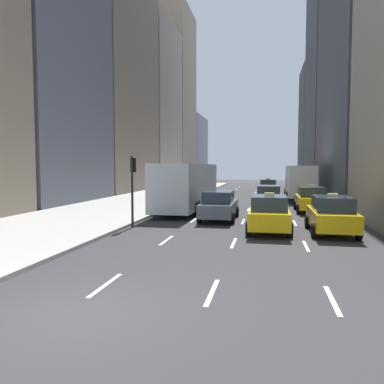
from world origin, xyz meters
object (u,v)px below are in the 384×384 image
object	(u,v)px
taxi_lead	(268,187)
box_truck	(299,181)
taxi_third	(269,213)
sedan_black_near	(268,197)
taxi_fourth	(311,199)
city_bus	(188,185)
sedan_silver_behind	(219,205)
traffic_light_pole	(133,180)
taxi_second	(331,215)

from	to	relation	value
taxi_lead	box_truck	bearing A→B (deg)	-57.99
taxi_third	sedan_black_near	size ratio (longest dim) A/B	0.95
sedan_black_near	taxi_third	bearing A→B (deg)	-90.00
taxi_fourth	city_bus	size ratio (longest dim) A/B	0.38
taxi_third	taxi_fourth	xyz separation A→B (m)	(2.80, 8.37, 0.00)
city_bus	taxi_lead	bearing A→B (deg)	68.22
sedan_silver_behind	traffic_light_pole	distance (m)	5.43
sedan_black_near	taxi_lead	bearing A→B (deg)	90.00
sedan_silver_behind	taxi_fourth	bearing A→B (deg)	41.49
taxi_second	city_bus	bearing A→B (deg)	136.45
box_truck	city_bus	bearing A→B (deg)	-131.33
box_truck	traffic_light_pole	bearing A→B (deg)	-118.43
sedan_silver_behind	traffic_light_pole	xyz separation A→B (m)	(-3.95, -3.38, 1.55)
taxi_lead	sedan_silver_behind	xyz separation A→B (m)	(-2.80, -18.74, -0.02)
taxi_lead	sedan_black_near	bearing A→B (deg)	-90.00
taxi_second	city_bus	world-z (taller)	city_bus
taxi_lead	taxi_fourth	xyz separation A→B (m)	(2.80, -13.78, 0.00)
taxi_second	taxi_fourth	size ratio (longest dim) A/B	1.00
taxi_fourth	sedan_silver_behind	bearing A→B (deg)	-138.51
sedan_silver_behind	traffic_light_pole	world-z (taller)	traffic_light_pole
taxi_lead	box_truck	xyz separation A→B (m)	(2.80, -4.48, 0.83)
taxi_second	taxi_lead	bearing A→B (deg)	97.24
taxi_lead	taxi_third	xyz separation A→B (m)	(0.00, -22.15, 0.00)
taxi_lead	taxi_second	distance (m)	22.22
sedan_silver_behind	city_bus	distance (m)	5.55
city_bus	traffic_light_pole	xyz separation A→B (m)	(-1.14, -8.08, 0.62)
sedan_black_near	box_truck	world-z (taller)	box_truck
taxi_fourth	sedan_black_near	world-z (taller)	taxi_fourth
taxi_fourth	box_truck	bearing A→B (deg)	90.00
box_truck	taxi_fourth	bearing A→B (deg)	-90.00
taxi_fourth	sedan_black_near	bearing A→B (deg)	148.57
taxi_third	box_truck	distance (m)	17.92
taxi_second	traffic_light_pole	world-z (taller)	traffic_light_pole
city_bus	traffic_light_pole	world-z (taller)	traffic_light_pole
sedan_silver_behind	box_truck	xyz separation A→B (m)	(5.60, 14.26, 0.85)
taxi_fourth	sedan_silver_behind	size ratio (longest dim) A/B	0.95
taxi_third	taxi_fourth	distance (m)	8.83
taxi_second	taxi_fourth	bearing A→B (deg)	90.00
taxi_third	traffic_light_pole	distance (m)	6.92
city_bus	sedan_silver_behind	bearing A→B (deg)	-59.07
taxi_second	city_bus	size ratio (longest dim) A/B	0.38
taxi_second	sedan_silver_behind	distance (m)	6.50
sedan_silver_behind	box_truck	size ratio (longest dim) A/B	0.55
box_truck	taxi_second	bearing A→B (deg)	-90.00
taxi_third	taxi_second	bearing A→B (deg)	2.33
taxi_lead	taxi_fourth	bearing A→B (deg)	-78.52
taxi_second	sedan_black_near	distance (m)	10.35
city_bus	taxi_third	bearing A→B (deg)	-55.32
taxi_fourth	taxi_second	bearing A→B (deg)	-90.00
taxi_fourth	box_truck	world-z (taller)	box_truck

